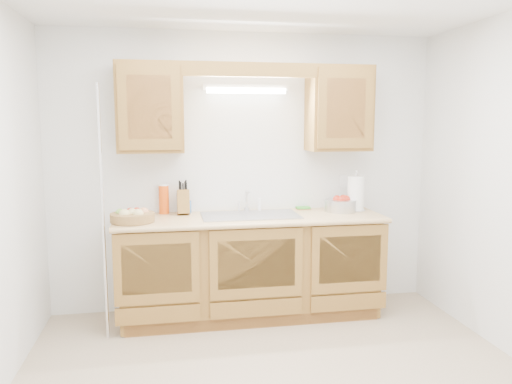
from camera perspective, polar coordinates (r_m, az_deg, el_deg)
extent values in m
plane|color=tan|center=(3.52, 2.81, -21.01)|extent=(3.50, 3.50, 0.00)
cube|color=silver|center=(4.58, -1.28, 2.26)|extent=(3.50, 0.02, 2.50)
cube|color=silver|center=(1.72, 14.44, -7.64)|extent=(3.50, 0.02, 2.50)
cube|color=olive|center=(4.44, -0.64, -8.58)|extent=(2.20, 0.60, 0.86)
cube|color=tan|center=(4.32, -0.62, -3.03)|extent=(2.30, 0.63, 0.04)
cube|color=olive|center=(4.34, -12.00, 9.38)|extent=(0.55, 0.33, 0.75)
cube|color=olive|center=(4.60, 9.44, 9.36)|extent=(0.55, 0.33, 0.75)
cube|color=olive|center=(4.27, -0.66, 13.82)|extent=(2.20, 0.05, 0.12)
cylinder|color=white|center=(4.46, -1.11, 11.50)|extent=(0.70, 0.05, 0.05)
cube|color=white|center=(4.50, -1.17, 11.86)|extent=(0.76, 0.06, 0.05)
cube|color=#9E9EA3|center=(4.34, -0.66, -2.69)|extent=(0.84, 0.46, 0.01)
cube|color=#9E9EA3|center=(4.32, -3.41, -3.85)|extent=(0.39, 0.40, 0.16)
cube|color=#9E9EA3|center=(4.39, 2.05, -3.66)|extent=(0.39, 0.40, 0.16)
cylinder|color=silver|center=(4.53, -1.08, -2.01)|extent=(0.06, 0.06, 0.04)
cylinder|color=silver|center=(4.52, -1.08, -1.01)|extent=(0.02, 0.02, 0.16)
cylinder|color=silver|center=(4.45, -0.98, 0.03)|extent=(0.02, 0.12, 0.02)
cylinder|color=white|center=(4.54, 0.42, -1.47)|extent=(0.03, 0.03, 0.12)
cylinder|color=silver|center=(4.03, -17.11, -2.46)|extent=(0.03, 0.03, 2.00)
cube|color=white|center=(4.82, 9.98, 1.23)|extent=(0.08, 0.01, 0.12)
cylinder|color=olive|center=(4.18, -13.94, -2.82)|extent=(0.36, 0.36, 0.07)
sphere|color=#D8C67F|center=(4.14, -14.81, -2.50)|extent=(0.09, 0.09, 0.09)
sphere|color=#D8C67F|center=(4.12, -13.31, -2.49)|extent=(0.09, 0.09, 0.09)
sphere|color=tan|center=(4.21, -12.71, -2.28)|extent=(0.08, 0.08, 0.08)
sphere|color=#B22614|center=(4.23, -14.17, -2.28)|extent=(0.08, 0.08, 0.08)
sphere|color=#72A53F|center=(4.21, -15.27, -2.37)|extent=(0.08, 0.08, 0.08)
sphere|color=#D8C67F|center=(4.16, -13.96, -2.42)|extent=(0.09, 0.09, 0.09)
sphere|color=#B22614|center=(4.26, -13.48, -2.21)|extent=(0.08, 0.08, 0.08)
cube|color=olive|center=(4.45, -8.31, -1.17)|extent=(0.11, 0.18, 0.24)
cylinder|color=black|center=(4.41, -8.71, 0.38)|extent=(0.01, 0.04, 0.09)
cylinder|color=black|center=(4.41, -8.34, 0.44)|extent=(0.01, 0.04, 0.09)
cylinder|color=black|center=(4.41, -7.96, 0.50)|extent=(0.01, 0.04, 0.09)
cylinder|color=black|center=(4.45, -8.60, 0.60)|extent=(0.01, 0.04, 0.09)
cylinder|color=black|center=(4.45, -8.11, 0.66)|extent=(0.01, 0.04, 0.09)
cylinder|color=black|center=(4.47, -8.74, 0.74)|extent=(0.01, 0.04, 0.09)
cylinder|color=black|center=(4.47, -8.00, 0.81)|extent=(0.01, 0.04, 0.09)
cylinder|color=#E44D0C|center=(4.49, -10.48, -0.86)|extent=(0.10, 0.10, 0.25)
cylinder|color=white|center=(4.47, -10.53, 0.81)|extent=(0.09, 0.09, 0.01)
imported|color=#235DB0|center=(4.48, -7.95, -1.40)|extent=(0.09, 0.09, 0.16)
cube|color=#CC333F|center=(4.68, 5.40, -1.95)|extent=(0.13, 0.08, 0.01)
cube|color=green|center=(4.68, 5.40, -1.81)|extent=(0.13, 0.08, 0.02)
cylinder|color=silver|center=(4.65, 11.27, -2.08)|extent=(0.18, 0.18, 0.01)
cylinder|color=silver|center=(4.63, 11.33, 0.09)|extent=(0.02, 0.02, 0.37)
cylinder|color=white|center=(4.63, 11.32, -0.12)|extent=(0.19, 0.19, 0.31)
sphere|color=silver|center=(4.61, 11.39, 2.35)|extent=(0.02, 0.02, 0.02)
cylinder|color=silver|center=(4.60, 9.62, -1.52)|extent=(0.35, 0.35, 0.11)
sphere|color=#B22614|center=(4.58, 9.24, -0.85)|extent=(0.08, 0.08, 0.08)
sphere|color=#B22614|center=(4.62, 9.93, -0.78)|extent=(0.08, 0.08, 0.08)
sphere|color=#B22614|center=(4.56, 9.78, -0.90)|extent=(0.08, 0.08, 0.08)
sphere|color=#B22614|center=(4.59, 10.25, -0.86)|extent=(0.08, 0.08, 0.08)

